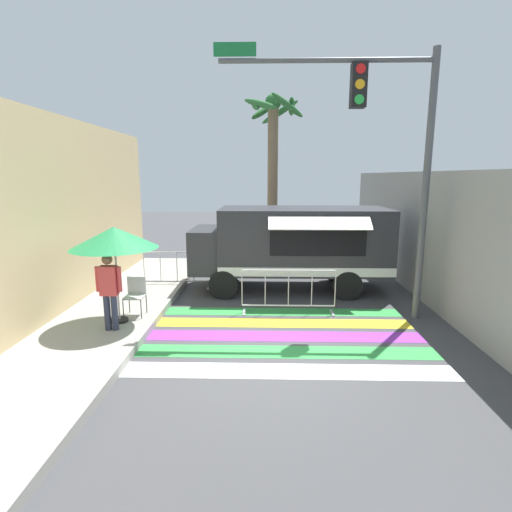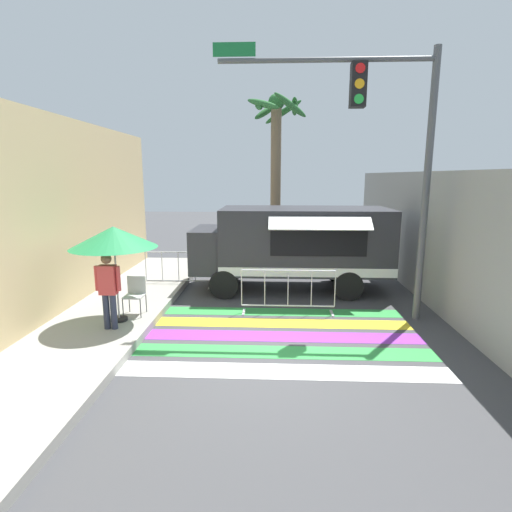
% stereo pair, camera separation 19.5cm
% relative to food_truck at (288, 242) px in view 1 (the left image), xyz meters
% --- Properties ---
extents(ground_plane, '(60.00, 60.00, 0.00)m').
position_rel_food_truck_xyz_m(ground_plane, '(-0.60, -4.43, -1.41)').
color(ground_plane, '#424244').
extents(sidewalk_left, '(4.40, 16.00, 0.17)m').
position_rel_food_truck_xyz_m(sidewalk_left, '(-5.28, -4.43, -1.33)').
color(sidewalk_left, '#99968E').
rests_on(sidewalk_left, ground_plane).
extents(concrete_wall_right, '(0.20, 16.00, 3.40)m').
position_rel_food_truck_xyz_m(concrete_wall_right, '(3.60, -1.43, 0.29)').
color(concrete_wall_right, gray).
rests_on(concrete_wall_right, ground_plane).
extents(crosswalk_painted, '(6.40, 3.60, 0.01)m').
position_rel_food_truck_xyz_m(crosswalk_painted, '(-0.60, -3.54, -1.41)').
color(crosswalk_painted, white).
rests_on(crosswalk_painted, ground_plane).
extents(food_truck, '(5.57, 2.58, 2.39)m').
position_rel_food_truck_xyz_m(food_truck, '(0.00, 0.00, 0.00)').
color(food_truck, '#2D2D33').
rests_on(food_truck, ground_plane).
extents(traffic_signal_pole, '(4.73, 0.29, 6.02)m').
position_rel_food_truck_xyz_m(traffic_signal_pole, '(1.92, -2.34, 2.73)').
color(traffic_signal_pole, '#515456').
rests_on(traffic_signal_pole, ground_plane).
extents(patio_umbrella, '(1.81, 1.81, 2.07)m').
position_rel_food_truck_xyz_m(patio_umbrella, '(-3.82, -3.22, 0.60)').
color(patio_umbrella, black).
rests_on(patio_umbrella, sidewalk_left).
extents(folding_chair, '(0.42, 0.42, 0.86)m').
position_rel_food_truck_xyz_m(folding_chair, '(-3.60, -2.76, -0.72)').
color(folding_chair, '#4C4C51').
rests_on(folding_chair, sidewalk_left).
extents(vendor_person, '(0.53, 0.21, 1.58)m').
position_rel_food_truck_xyz_m(vendor_person, '(-3.81, -3.70, -0.35)').
color(vendor_person, '#2D3347').
rests_on(vendor_person, sidewalk_left).
extents(barricade_front, '(2.26, 0.44, 1.09)m').
position_rel_food_truck_xyz_m(barricade_front, '(-0.10, -2.11, -0.87)').
color(barricade_front, '#B7BABF').
rests_on(barricade_front, ground_plane).
extents(barricade_side, '(2.00, 0.44, 1.09)m').
position_rel_food_truck_xyz_m(barricade_side, '(-3.29, 0.11, -0.87)').
color(barricade_side, '#B7BABF').
rests_on(barricade_side, ground_plane).
extents(palm_tree, '(2.34, 2.36, 6.26)m').
position_rel_food_truck_xyz_m(palm_tree, '(-0.40, 4.19, 2.79)').
color(palm_tree, '#7A664C').
rests_on(palm_tree, ground_plane).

